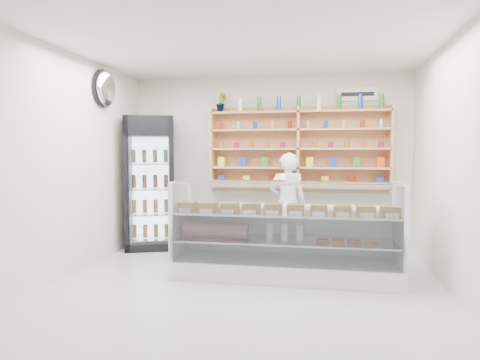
# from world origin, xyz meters

# --- Properties ---
(room) EXTENTS (5.00, 5.00, 5.00)m
(room) POSITION_xyz_m (0.00, 0.00, 1.40)
(room) COLOR #A2A2A7
(room) RESTS_ON ground
(display_counter) EXTENTS (2.72, 0.81, 1.19)m
(display_counter) POSITION_xyz_m (0.43, 0.72, 0.33)
(display_counter) COLOR white
(display_counter) RESTS_ON floor
(shop_worker) EXTENTS (0.59, 0.42, 1.54)m
(shop_worker) POSITION_xyz_m (0.37, 1.94, 0.77)
(shop_worker) COLOR silver
(shop_worker) RESTS_ON floor
(drinks_cooler) EXTENTS (0.96, 0.95, 2.11)m
(drinks_cooler) POSITION_xyz_m (-1.85, 1.98, 1.06)
(drinks_cooler) COLOR black
(drinks_cooler) RESTS_ON floor
(wall_shelving) EXTENTS (2.84, 0.28, 1.33)m
(wall_shelving) POSITION_xyz_m (0.50, 2.34, 1.59)
(wall_shelving) COLOR tan
(wall_shelving) RESTS_ON back_wall
(potted_plant) EXTENTS (0.20, 0.17, 0.31)m
(potted_plant) POSITION_xyz_m (-0.75, 2.34, 2.35)
(potted_plant) COLOR #1E6626
(potted_plant) RESTS_ON wall_shelving
(security_mirror) EXTENTS (0.15, 0.50, 0.50)m
(security_mirror) POSITION_xyz_m (-2.17, 1.20, 2.45)
(security_mirror) COLOR silver
(security_mirror) RESTS_ON left_wall
(wall_sign) EXTENTS (0.62, 0.03, 0.20)m
(wall_sign) POSITION_xyz_m (1.40, 2.47, 2.45)
(wall_sign) COLOR white
(wall_sign) RESTS_ON back_wall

